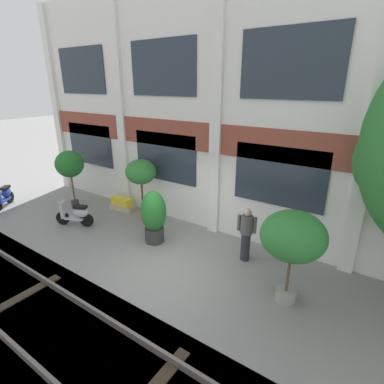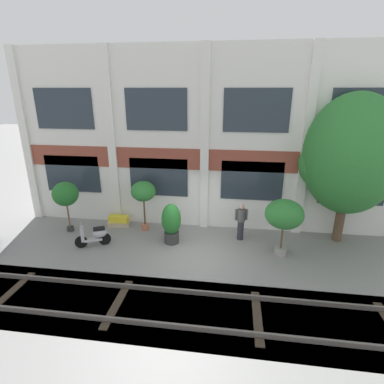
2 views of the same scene
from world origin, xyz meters
name	(u,v)px [view 1 (image 1 of 2)]	position (x,y,z in m)	size (l,w,h in m)	color
ground_plane	(167,265)	(0.00, 0.00, 0.00)	(80.00, 80.00, 0.00)	gray
apartment_facade	(221,114)	(0.00, 2.77, 3.82)	(16.63, 0.64, 7.67)	silver
rail_tracks	(69,344)	(0.00, -3.06, -0.13)	(24.27, 2.80, 0.43)	#423F3A
potted_plant_stone_basin	(154,215)	(-1.14, 0.80, 0.89)	(0.79, 0.79, 1.68)	#333333
potted_plant_low_pan	(70,165)	(-5.80, 1.23, 1.70)	(1.07, 1.07, 2.25)	#333333
potted_plant_terracotta_small	(293,238)	(3.13, 0.44, 1.62)	(1.39, 1.39, 2.19)	gray
potted_plant_tall_urn	(141,173)	(-2.55, 1.80, 1.76)	(1.06, 1.06, 2.25)	#B76647
potted_plant_square_trough	(122,204)	(-3.84, 1.98, 0.24)	(1.02, 0.54, 0.50)	tan
scooter_near_curb	(4,196)	(-8.03, -0.43, 0.44)	(0.91, 1.15, 0.98)	black
scooter_second_parked	(76,214)	(-4.12, 0.11, 0.44)	(1.29, 0.74, 0.98)	black
resident_by_doorway	(246,233)	(1.64, 1.46, 0.83)	(0.52, 0.34, 1.56)	#282833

